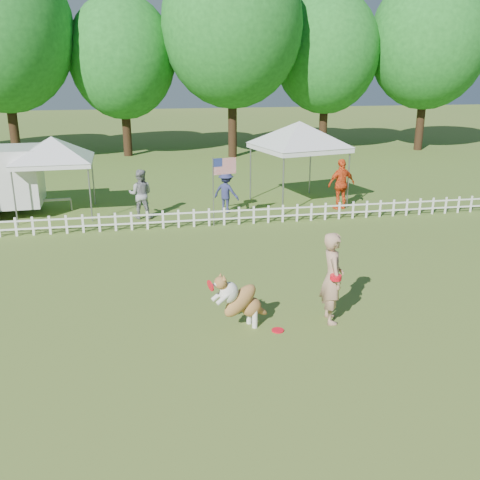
% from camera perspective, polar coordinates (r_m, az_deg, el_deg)
% --- Properties ---
extents(ground, '(120.00, 120.00, 0.00)m').
position_cam_1_polar(ground, '(11.23, 2.75, -8.41)').
color(ground, '#3D6C22').
rests_on(ground, ground).
extents(picket_fence, '(22.00, 0.08, 0.60)m').
position_cam_1_polar(picket_fence, '(17.58, -2.52, 2.49)').
color(picket_fence, white).
rests_on(picket_fence, ground).
extents(handler, '(0.52, 0.73, 1.90)m').
position_cam_1_polar(handler, '(10.93, 9.81, -3.99)').
color(handler, tan).
rests_on(handler, ground).
extents(dog, '(1.25, 0.76, 1.22)m').
position_cam_1_polar(dog, '(10.58, 0.11, -6.45)').
color(dog, brown).
rests_on(dog, ground).
extents(frisbee_on_turf, '(0.27, 0.27, 0.02)m').
position_cam_1_polar(frisbee_on_turf, '(10.77, 4.05, -9.59)').
color(frisbee_on_turf, red).
rests_on(frisbee_on_turf, ground).
extents(canopy_tent_left, '(2.67, 2.67, 2.68)m').
position_cam_1_polar(canopy_tent_left, '(19.80, -19.09, 6.37)').
color(canopy_tent_left, white).
rests_on(canopy_tent_left, ground).
extents(canopy_tent_right, '(3.52, 3.52, 3.03)m').
position_cam_1_polar(canopy_tent_right, '(20.40, 6.23, 8.06)').
color(canopy_tent_right, white).
rests_on(canopy_tent_right, ground).
extents(flag_pole, '(0.86, 0.31, 2.26)m').
position_cam_1_polar(flag_pole, '(17.37, -2.86, 5.12)').
color(flag_pole, gray).
rests_on(flag_pole, ground).
extents(spectator_a, '(0.93, 0.79, 1.70)m').
position_cam_1_polar(spectator_a, '(18.65, -10.55, 4.84)').
color(spectator_a, gray).
rests_on(spectator_a, ground).
extents(spectator_b, '(1.10, 1.02, 1.49)m').
position_cam_1_polar(spectator_b, '(19.13, -1.49, 5.14)').
color(spectator_b, navy).
rests_on(spectator_b, ground).
extents(spectator_c, '(1.15, 0.66, 1.85)m').
position_cam_1_polar(spectator_c, '(19.91, 10.75, 5.87)').
color(spectator_c, '#E4491A').
rests_on(spectator_c, ground).
extents(tree_left, '(7.40, 7.40, 12.00)m').
position_cam_1_polar(tree_left, '(31.98, -23.94, 18.33)').
color(tree_left, '#1C641F').
rests_on(tree_left, ground).
extents(tree_center_left, '(6.00, 6.00, 9.80)m').
position_cam_1_polar(tree_center_left, '(32.28, -12.39, 17.41)').
color(tree_center_left, '#1C641F').
rests_on(tree_center_left, ground).
extents(tree_center_right, '(7.60, 7.60, 12.60)m').
position_cam_1_polar(tree_center_right, '(31.27, -0.85, 20.36)').
color(tree_center_right, '#1C641F').
rests_on(tree_center_right, ground).
extents(tree_right, '(6.20, 6.20, 10.40)m').
position_cam_1_polar(tree_right, '(34.23, 9.16, 18.10)').
color(tree_right, '#1C641F').
rests_on(tree_right, ground).
extents(tree_far_right, '(7.00, 7.00, 11.40)m').
position_cam_1_polar(tree_far_right, '(35.80, 19.34, 18.15)').
color(tree_far_right, '#1C641F').
rests_on(tree_far_right, ground).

